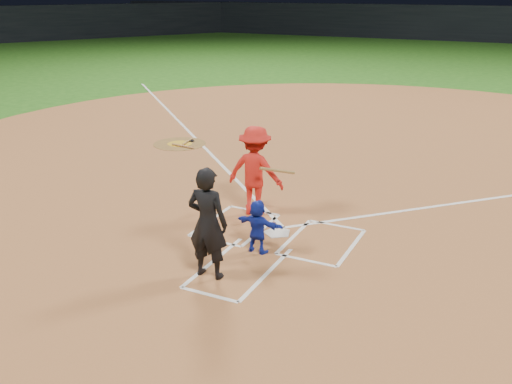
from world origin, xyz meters
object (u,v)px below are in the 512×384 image
at_px(umpire, 208,223).
at_px(batter_at_plate, 255,171).
at_px(on_deck_circle, 180,144).
at_px(catcher, 258,226).
at_px(home_plate, 277,233).

bearing_deg(umpire, batter_at_plate, -82.07).
bearing_deg(on_deck_circle, catcher, -46.64).
height_order(on_deck_circle, batter_at_plate, batter_at_plate).
height_order(on_deck_circle, catcher, catcher).
relative_size(home_plate, catcher, 0.57).
bearing_deg(on_deck_circle, home_plate, -41.73).
relative_size(home_plate, umpire, 0.30).
height_order(home_plate, on_deck_circle, home_plate).
xyz_separation_m(home_plate, batter_at_plate, (-0.89, 0.78, 0.99)).
distance_m(on_deck_circle, catcher, 8.38).
bearing_deg(umpire, home_plate, -101.30).
relative_size(umpire, batter_at_plate, 1.00).
bearing_deg(home_plate, umpire, 81.25).
height_order(home_plate, batter_at_plate, batter_at_plate).
xyz_separation_m(home_plate, catcher, (0.01, -0.97, 0.52)).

